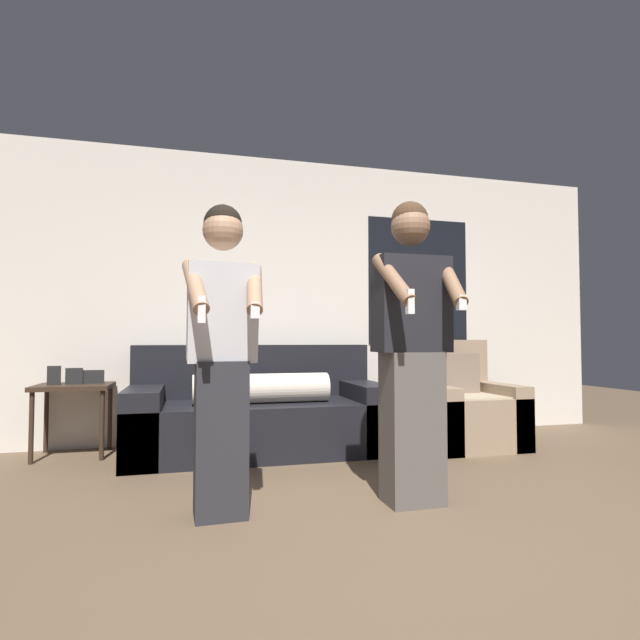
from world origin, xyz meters
name	(u,v)px	position (x,y,z in m)	size (l,w,h in m)	color
ground_plane	(441,557)	(0.00, 0.00, 0.00)	(14.00, 14.00, 0.00)	brown
wall_back	(303,298)	(0.02, 2.77, 1.35)	(6.50, 0.07, 2.70)	silver
couch	(259,414)	(-0.48, 2.26, 0.31)	(2.11, 0.96, 0.90)	black
armchair	(460,409)	(1.32, 2.09, 0.32)	(0.84, 0.88, 0.94)	#937A60
side_table	(74,393)	(-1.96, 2.46, 0.51)	(0.58, 0.49, 0.73)	#332319
person_left	(222,353)	(-0.89, 0.74, 0.87)	(0.43, 0.48, 1.67)	#28282D
person_right	(412,347)	(0.19, 0.69, 0.90)	(0.49, 0.46, 1.76)	#56514C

